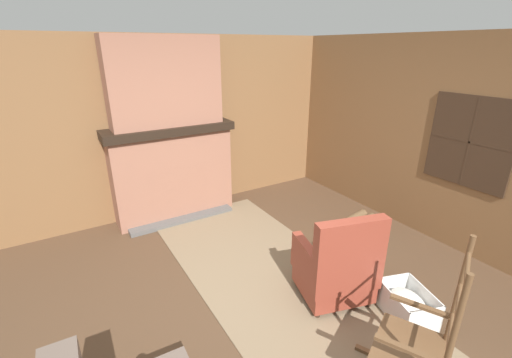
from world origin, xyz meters
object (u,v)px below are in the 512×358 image
at_px(rocking_chair, 417,353).
at_px(oil_lamp_vase, 146,120).
at_px(armchair, 336,268).
at_px(firewood_stack, 359,225).
at_px(storage_case, 182,118).
at_px(laundry_basket, 407,304).

distance_m(rocking_chair, oil_lamp_vase, 3.89).
xyz_separation_m(armchair, firewood_stack, (-0.79, 1.20, -0.25)).
distance_m(firewood_stack, oil_lamp_vase, 3.17).
xyz_separation_m(armchair, storage_case, (-2.64, -0.51, 1.05)).
bearing_deg(armchair, rocking_chair, -179.37).
height_order(armchair, oil_lamp_vase, oil_lamp_vase).
xyz_separation_m(armchair, rocking_chair, (1.05, -0.29, 0.07)).
height_order(armchair, firewood_stack, armchair).
bearing_deg(firewood_stack, storage_case, -137.10).
bearing_deg(storage_case, armchair, 10.99).
bearing_deg(rocking_chair, firewood_stack, -65.16).
distance_m(firewood_stack, laundry_basket, 1.56).
bearing_deg(storage_case, rocking_chair, 3.52).
relative_size(armchair, rocking_chair, 0.76).
bearing_deg(oil_lamp_vase, armchair, 20.95).
bearing_deg(firewood_stack, laundry_basket, -31.53).
xyz_separation_m(rocking_chair, laundry_basket, (-0.52, 0.68, -0.29)).
relative_size(armchair, laundry_basket, 1.70).
bearing_deg(rocking_chair, oil_lamp_vase, -15.10).
height_order(firewood_stack, oil_lamp_vase, oil_lamp_vase).
xyz_separation_m(laundry_basket, oil_lamp_vase, (-3.17, -1.40, 1.30)).
xyz_separation_m(firewood_stack, laundry_basket, (1.33, -0.81, 0.03)).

